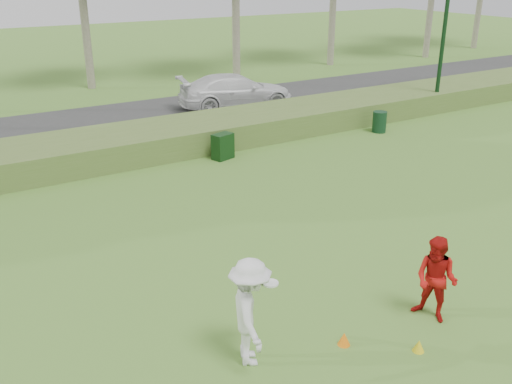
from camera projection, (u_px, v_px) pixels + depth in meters
ground at (365, 321)px, 10.89m from camera, size 120.00×120.00×0.00m
reed_strip at (138, 143)px, 20.22m from camera, size 80.00×3.00×0.90m
park_road at (97, 123)px, 24.33m from camera, size 80.00×6.00×0.06m
player_white at (250, 312)px, 9.48m from camera, size 1.13×1.43×1.94m
player_red at (436, 280)px, 10.68m from camera, size 0.87×0.99×1.70m
cone_orange at (344, 339)px, 10.18m from camera, size 0.23×0.23×0.25m
cone_yellow at (419, 346)px, 10.02m from camera, size 0.21×0.21×0.23m
utility_cabinet at (223, 146)px, 19.80m from camera, size 0.82×0.64×0.90m
trash_bin at (379, 122)px, 22.97m from camera, size 0.56×0.56×0.84m
car_right at (236, 91)px, 26.52m from camera, size 5.68×3.29×1.55m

